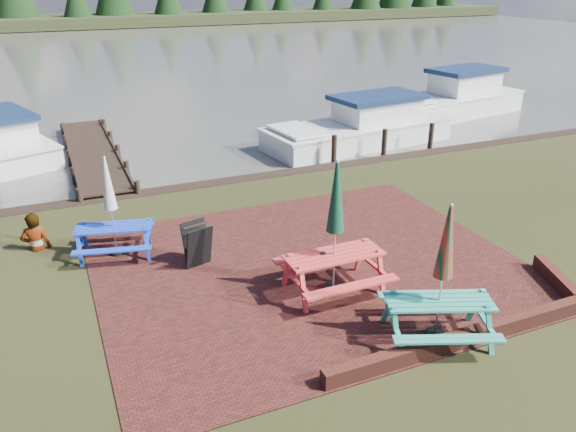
% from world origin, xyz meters
% --- Properties ---
extents(ground, '(120.00, 120.00, 0.00)m').
position_xyz_m(ground, '(0.00, 0.00, 0.00)').
color(ground, black).
rests_on(ground, ground).
extents(paving, '(9.00, 7.50, 0.02)m').
position_xyz_m(paving, '(0.00, 1.00, 0.01)').
color(paving, '#351511').
rests_on(paving, ground).
extents(brick_wall, '(6.21, 1.79, 0.30)m').
position_xyz_m(brick_wall, '(2.15, -2.42, 0.15)').
color(brick_wall, '#4C1E16').
rests_on(brick_wall, ground).
extents(water, '(120.00, 60.00, 0.02)m').
position_xyz_m(water, '(0.00, 37.00, 0.00)').
color(water, '#49483F').
rests_on(water, ground).
extents(picnic_table_teal, '(2.30, 2.19, 2.54)m').
position_xyz_m(picnic_table_teal, '(0.93, -2.20, 0.89)').
color(picnic_table_teal, teal).
rests_on(picnic_table_teal, ground).
extents(picnic_table_red, '(1.98, 1.76, 2.74)m').
position_xyz_m(picnic_table_red, '(0.01, -0.06, 0.96)').
color(picnic_table_red, red).
rests_on(picnic_table_red, ground).
extents(picnic_table_blue, '(1.98, 1.84, 2.33)m').
position_xyz_m(picnic_table_blue, '(-3.80, 3.32, 0.82)').
color(picnic_table_blue, blue).
rests_on(picnic_table_blue, ground).
extents(chalkboard, '(0.64, 0.71, 0.97)m').
position_xyz_m(chalkboard, '(-2.21, 2.09, 0.50)').
color(chalkboard, black).
rests_on(chalkboard, ground).
extents(jetty, '(1.76, 9.08, 1.00)m').
position_xyz_m(jetty, '(-3.50, 11.28, 0.11)').
color(jetty, black).
rests_on(jetty, ground).
extents(boat_jetty, '(4.21, 6.83, 1.87)m').
position_xyz_m(boat_jetty, '(-6.49, 13.36, 0.36)').
color(boat_jetty, silver).
rests_on(boat_jetty, ground).
extents(boat_near, '(7.70, 3.50, 2.01)m').
position_xyz_m(boat_near, '(6.22, 9.46, 0.40)').
color(boat_near, silver).
rests_on(boat_near, ground).
extents(boat_far, '(7.67, 3.83, 2.29)m').
position_xyz_m(boat_far, '(12.53, 11.96, 0.48)').
color(boat_far, silver).
rests_on(boat_far, ground).
extents(person, '(0.72, 0.53, 1.81)m').
position_xyz_m(person, '(-5.48, 4.32, 0.91)').
color(person, gray).
rests_on(person, ground).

